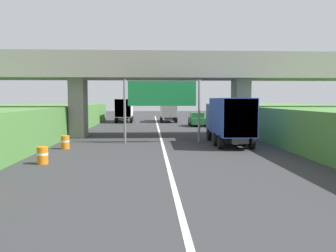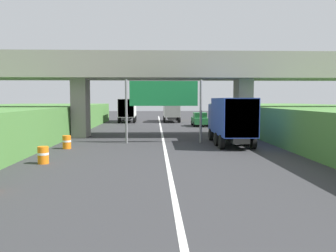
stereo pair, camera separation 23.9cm
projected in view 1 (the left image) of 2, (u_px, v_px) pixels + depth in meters
The scene contains 9 objects.
lane_centre_stripe at pixel (163, 145), 25.15m from camera, with size 0.20×88.34×0.01m, color white.
overpass_bridge at pixel (160, 75), 30.75m from camera, with size 40.00×4.80×7.35m.
overhead_highway_sign at pixel (162, 97), 26.34m from camera, with size 5.88×0.18×4.85m.
truck_yellow at pixel (168, 109), 51.84m from camera, with size 2.44×7.30×3.44m.
truck_blue at pixel (229, 119), 25.49m from camera, with size 2.44×7.30×3.44m.
truck_white at pixel (125, 109), 51.22m from camera, with size 2.44×7.30×3.44m.
car_green at pixel (197, 119), 43.42m from camera, with size 1.86×4.10×1.72m.
construction_barrel_2 at pixel (42, 155), 17.89m from camera, with size 0.57×0.57×0.90m.
construction_barrel_3 at pixel (65, 142), 23.35m from camera, with size 0.57×0.57×0.90m.
Camera 1 is at (-0.87, -0.78, 3.34)m, focal length 36.98 mm.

